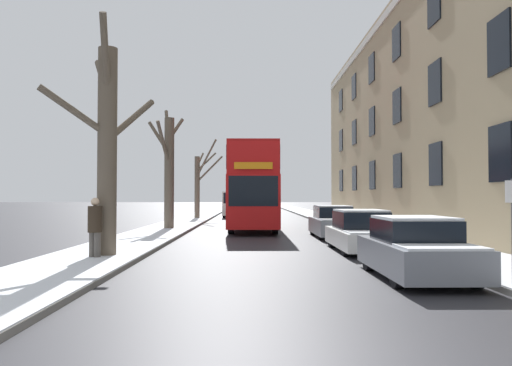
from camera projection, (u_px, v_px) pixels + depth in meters
The scene contains 12 objects.
sidewalk_left at pixel (210, 212), 57.90m from camera, with size 2.90×130.00×0.16m.
sidewalk_right at pixel (304, 212), 58.03m from camera, with size 2.90×130.00×0.16m.
terrace_facade_right at pixel (482, 111), 26.38m from camera, with size 9.10×42.90×12.79m.
bare_tree_left_0 at pixel (107, 142), 14.94m from camera, with size 2.72×3.44×7.03m.
bare_tree_left_1 at pixel (169, 168), 27.47m from camera, with size 1.94×2.43×6.83m.
bare_tree_left_2 at pixel (199, 183), 40.48m from camera, with size 2.28×2.49×6.49m.
double_decker_bus at pixel (253, 184), 28.39m from camera, with size 2.59×10.52×4.61m.
parked_car_0 at pixel (416, 250), 11.48m from camera, with size 1.84×4.10×1.42m.
parked_car_1 at pixel (361, 232), 17.13m from camera, with size 1.83×4.52×1.43m.
parked_car_2 at pixel (333, 223), 22.97m from camera, with size 1.76×4.36×1.47m.
oncoming_van at pixel (234, 203), 45.51m from camera, with size 1.94×5.02×2.31m.
pedestrian_left_sidewalk at pixel (95, 227), 14.27m from camera, with size 0.40×0.40×1.85m.
Camera 1 is at (-0.85, -5.03, 1.89)m, focal length 35.00 mm.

